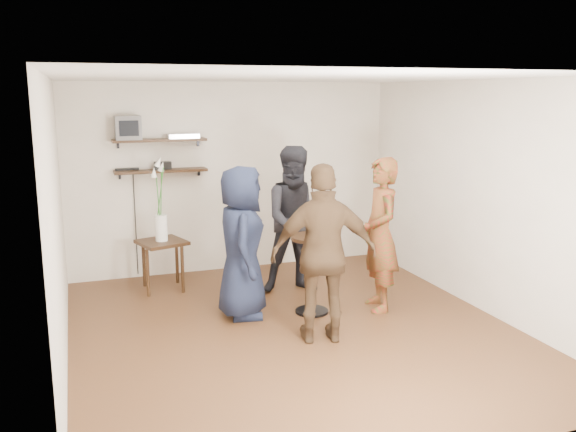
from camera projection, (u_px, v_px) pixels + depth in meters
The scene contains 18 objects.
room at pixel (295, 209), 6.14m from camera, with size 4.58×5.08×2.68m.
shelf_upper at pixel (160, 140), 7.90m from camera, with size 1.20×0.25×0.04m, color black.
shelf_lower at pixel (161, 171), 7.98m from camera, with size 1.20×0.25×0.04m, color black.
crt_monitor at pixel (128, 128), 7.74m from camera, with size 0.32×0.30×0.30m, color #59595B.
dvd_deck at pixel (183, 136), 7.99m from camera, with size 0.40×0.24×0.06m, color silver.
radio at pixel (163, 166), 7.98m from camera, with size 0.22×0.10×0.10m, color black.
power_strip at pixel (127, 169), 7.88m from camera, with size 0.30×0.05×0.03m, color black.
side_table at pixel (162, 249), 7.65m from camera, with size 0.66×0.66×0.64m.
vase_lilies at pixel (161, 214), 7.56m from camera, with size 0.20×0.21×1.07m.
drinks_table at pixel (312, 264), 6.83m from camera, with size 0.49×0.49×0.90m.
wine_glass_fl at pixel (309, 224), 6.68m from camera, with size 0.07×0.07×0.22m.
wine_glass_fr at pixel (318, 224), 6.71m from camera, with size 0.07×0.07×0.21m.
wine_glass_bl at pixel (308, 223), 6.78m from camera, with size 0.07×0.07×0.21m.
wine_glass_br at pixel (315, 223), 6.75m from camera, with size 0.07×0.07×0.21m.
person_plaid at pixel (380, 235), 6.90m from camera, with size 0.64×0.42×1.75m, color #B5141A.
person_dark at pixel (297, 220), 7.52m from camera, with size 0.89×0.69×1.83m, color black.
person_navy at pixel (242, 242), 6.68m from camera, with size 0.83×0.54×1.69m, color #161C31.
person_brown at pixel (324, 254), 5.99m from camera, with size 1.05×0.44×1.79m, color #47311E.
Camera 1 is at (-2.07, -5.67, 2.46)m, focal length 38.00 mm.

